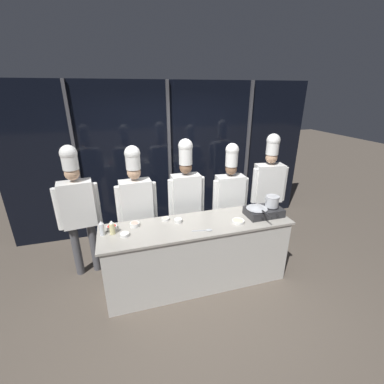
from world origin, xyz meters
TOP-DOWN VIEW (x-y plane):
  - ground_plane at (0.00, 0.00)m, footprint 24.00×24.00m
  - window_wall_back at (0.00, 1.72)m, footprint 5.52×0.09m
  - demo_counter at (0.00, 0.00)m, footprint 2.49×0.67m
  - portable_stove at (0.95, -0.03)m, footprint 0.49×0.32m
  - frying_pan at (0.84, -0.03)m, footprint 0.29×0.49m
  - stock_pot at (1.06, -0.03)m, footprint 0.21×0.18m
  - squeeze_bottle_clear at (-1.18, 0.06)m, footprint 0.06×0.06m
  - squeeze_bottle_oil at (-1.06, 0.06)m, footprint 0.07×0.07m
  - prep_bowl_noodles at (0.52, -0.12)m, footprint 0.17×0.17m
  - prep_bowl_bell_pepper at (-1.07, 0.18)m, footprint 0.13×0.13m
  - prep_bowl_rice at (-0.92, -0.04)m, footprint 0.11×0.11m
  - prep_bowl_onion at (-0.23, 0.11)m, footprint 0.10×0.10m
  - prep_bowl_shrimp at (-0.79, 0.17)m, footprint 0.12×0.12m
  - prep_bowl_chicken at (-0.38, 0.22)m, footprint 0.10×0.10m
  - serving_spoon_slotted at (0.05, -0.20)m, footprint 0.26×0.08m
  - chef_head at (-1.49, 0.66)m, footprint 0.57×0.27m
  - chef_sous at (-0.72, 0.59)m, footprint 0.57×0.25m
  - chef_line at (0.02, 0.65)m, footprint 0.56×0.22m
  - chef_pastry at (0.72, 0.60)m, footprint 0.57×0.25m
  - chef_apprentice at (1.46, 0.68)m, footprint 0.60×0.29m

SIDE VIEW (x-z plane):
  - ground_plane at x=0.00m, z-range 0.00..0.00m
  - demo_counter at x=0.00m, z-range 0.00..0.92m
  - serving_spoon_slotted at x=0.05m, z-range 0.92..0.94m
  - prep_bowl_chicken at x=-0.38m, z-range 0.92..0.96m
  - prep_bowl_noodles at x=0.52m, z-range 0.92..0.96m
  - prep_bowl_rice at x=-0.92m, z-range 0.93..0.96m
  - prep_bowl_bell_pepper at x=-1.07m, z-range 0.93..0.97m
  - prep_bowl_onion at x=-0.23m, z-range 0.93..0.98m
  - prep_bowl_shrimp at x=-0.79m, z-range 0.93..0.98m
  - portable_stove at x=0.95m, z-range 0.92..1.04m
  - squeeze_bottle_oil at x=-1.06m, z-range 0.92..1.10m
  - squeeze_bottle_clear at x=-1.18m, z-range 0.92..1.11m
  - chef_pastry at x=0.72m, z-range 0.11..1.93m
  - frying_pan at x=0.84m, z-range 1.04..1.08m
  - chef_sous at x=-0.72m, z-range 0.14..2.02m
  - chef_line at x=0.02m, z-range 0.13..2.05m
  - chef_apprentice at x=1.46m, z-range 0.13..2.05m
  - chef_head at x=-1.49m, z-range 0.15..2.06m
  - stock_pot at x=1.06m, z-range 1.05..1.20m
  - window_wall_back at x=0.00m, z-range 0.00..2.70m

